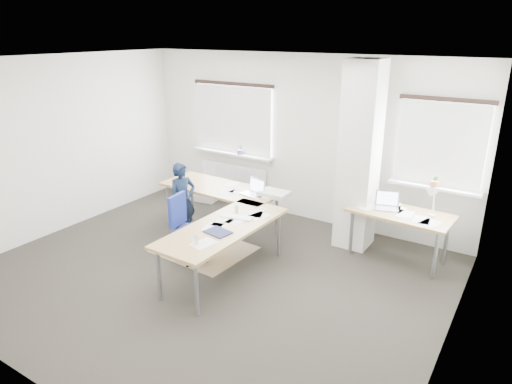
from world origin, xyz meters
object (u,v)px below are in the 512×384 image
Objects in this scene: desk_main at (225,207)px; task_chair at (189,242)px; person at (183,201)px; desk_side at (401,215)px.

task_chair reaches higher than desk_main.
task_chair is at bearing -114.77° from person.
desk_side is 1.49× the size of task_chair.
desk_side is at bearing -52.45° from person.
desk_main is 0.72m from task_chair.
person reaches higher than desk_main.
desk_main is 1.84× the size of desk_side.
task_chair is (-2.53, -1.61, -0.42)m from desk_side.
desk_main is at bearing -150.23° from desk_side.
person is at bearing -157.32° from desk_side.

